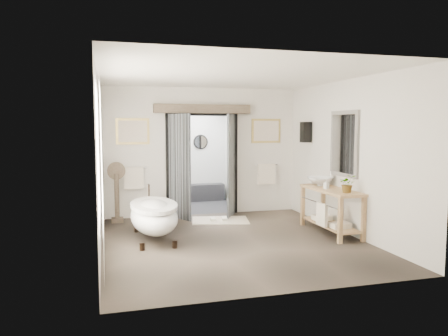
# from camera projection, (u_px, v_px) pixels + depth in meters

# --- Properties ---
(ground_plane) EXTENTS (5.00, 5.00, 0.00)m
(ground_plane) POSITION_uv_depth(u_px,v_px,m) (233.00, 241.00, 7.72)
(ground_plane) COLOR brown
(room_shell) EXTENTS (4.52, 5.02, 2.91)m
(room_shell) POSITION_uv_depth(u_px,v_px,m) (233.00, 136.00, 7.41)
(room_shell) COLOR silver
(room_shell) RESTS_ON ground_plane
(shower_room) EXTENTS (2.22, 2.01, 2.51)m
(shower_room) POSITION_uv_depth(u_px,v_px,m) (190.00, 169.00, 11.46)
(shower_room) COLOR #29292C
(shower_room) RESTS_ON ground_plane
(back_wall_dressing) EXTENTS (3.82, 0.76, 2.52)m
(back_wall_dressing) POSITION_uv_depth(u_px,v_px,m) (204.00, 147.00, 9.79)
(back_wall_dressing) COLOR black
(back_wall_dressing) RESTS_ON ground_plane
(clawfoot_tub) EXTENTS (0.82, 1.83, 0.89)m
(clawfoot_tub) POSITION_uv_depth(u_px,v_px,m) (154.00, 216.00, 7.81)
(clawfoot_tub) COLOR black
(clawfoot_tub) RESTS_ON ground_plane
(vanity) EXTENTS (0.57, 1.60, 0.85)m
(vanity) POSITION_uv_depth(u_px,v_px,m) (330.00, 207.00, 8.27)
(vanity) COLOR tan
(vanity) RESTS_ON ground_plane
(pedestal_mirror) EXTENTS (0.38, 0.25, 1.28)m
(pedestal_mirror) POSITION_uv_depth(u_px,v_px,m) (117.00, 196.00, 9.23)
(pedestal_mirror) COLOR #6D5D4A
(pedestal_mirror) RESTS_ON ground_plane
(rug) EXTENTS (1.33, 1.02, 0.01)m
(rug) POSITION_uv_depth(u_px,v_px,m) (220.00, 220.00, 9.41)
(rug) COLOR beige
(rug) RESTS_ON ground_plane
(slippers) EXTENTS (0.41, 0.29, 0.05)m
(slippers) POSITION_uv_depth(u_px,v_px,m) (219.00, 219.00, 9.41)
(slippers) COLOR beige
(slippers) RESTS_ON rug
(basin) EXTENTS (0.67, 0.67, 0.18)m
(basin) POSITION_uv_depth(u_px,v_px,m) (320.00, 181.00, 8.65)
(basin) COLOR white
(basin) RESTS_ON vanity
(plant) EXTENTS (0.37, 0.35, 0.33)m
(plant) POSITION_uv_depth(u_px,v_px,m) (348.00, 184.00, 7.74)
(plant) COLOR gray
(plant) RESTS_ON vanity
(soap_bottle_a) EXTENTS (0.10, 0.10, 0.17)m
(soap_bottle_a) POSITION_uv_depth(u_px,v_px,m) (326.00, 184.00, 8.26)
(soap_bottle_a) COLOR gray
(soap_bottle_a) RESTS_ON vanity
(soap_bottle_b) EXTENTS (0.15, 0.15, 0.15)m
(soap_bottle_b) POSITION_uv_depth(u_px,v_px,m) (314.00, 180.00, 8.91)
(soap_bottle_b) COLOR gray
(soap_bottle_b) RESTS_ON vanity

